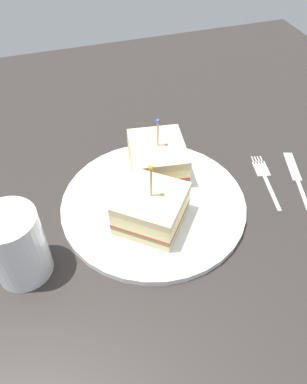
% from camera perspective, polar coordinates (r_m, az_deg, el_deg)
% --- Properties ---
extents(ground_plane, '(1.16, 1.16, 0.02)m').
position_cam_1_polar(ground_plane, '(0.58, -0.00, -2.77)').
color(ground_plane, '#2D2826').
extents(plate, '(0.28, 0.28, 0.01)m').
position_cam_1_polar(plate, '(0.57, -0.00, -1.76)').
color(plate, white).
rests_on(plate, ground_plane).
extents(sandwich_half_front, '(0.12, 0.12, 0.11)m').
position_cam_1_polar(sandwich_half_front, '(0.52, -0.35, -2.51)').
color(sandwich_half_front, beige).
rests_on(sandwich_half_front, plate).
extents(sandwich_half_back, '(0.10, 0.11, 0.10)m').
position_cam_1_polar(sandwich_half_back, '(0.60, 0.62, 5.22)').
color(sandwich_half_back, beige).
rests_on(sandwich_half_back, plate).
extents(drink_glass, '(0.07, 0.07, 0.10)m').
position_cam_1_polar(drink_glass, '(0.50, -20.00, -8.14)').
color(drink_glass, silver).
rests_on(drink_glass, ground_plane).
extents(fork, '(0.04, 0.13, 0.00)m').
position_cam_1_polar(fork, '(0.65, 16.49, 2.48)').
color(fork, silver).
rests_on(fork, ground_plane).
extents(knife, '(0.05, 0.13, 0.00)m').
position_cam_1_polar(knife, '(0.66, 20.87, 2.38)').
color(knife, silver).
rests_on(knife, ground_plane).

